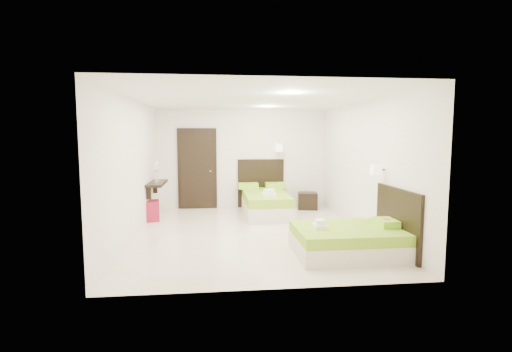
{
  "coord_description": "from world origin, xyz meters",
  "views": [
    {
      "loc": [
        -0.7,
        -7.14,
        1.89
      ],
      "look_at": [
        0.1,
        0.3,
        1.1
      ],
      "focal_mm": 26.0,
      "sensor_mm": 36.0,
      "label": 1
    }
  ],
  "objects": [
    {
      "name": "ottoman",
      "position": [
        -2.23,
        1.33,
        0.23
      ],
      "size": [
        0.52,
        0.52,
        0.45
      ],
      "primitive_type": "cube",
      "rotation": [
        0.0,
        0.0,
        0.17
      ],
      "color": "maroon",
      "rests_on": "ground"
    },
    {
      "name": "bed_double",
      "position": [
        1.47,
        -1.5,
        0.25
      ],
      "size": [
        1.7,
        1.45,
        1.41
      ],
      "color": "beige",
      "rests_on": "ground"
    },
    {
      "name": "console_shelf",
      "position": [
        -2.08,
        1.6,
        0.82
      ],
      "size": [
        0.35,
        1.2,
        0.78
      ],
      "color": "black",
      "rests_on": "ground"
    },
    {
      "name": "nightstand",
      "position": [
        1.68,
        2.29,
        0.22
      ],
      "size": [
        0.56,
        0.52,
        0.44
      ],
      "primitive_type": "cube",
      "rotation": [
        0.0,
        0.0,
        -0.18
      ],
      "color": "black",
      "rests_on": "ground"
    },
    {
      "name": "floor",
      "position": [
        0.0,
        0.0,
        0.0
      ],
      "size": [
        5.5,
        5.5,
        0.0
      ],
      "primitive_type": "plane",
      "color": "beige",
      "rests_on": "ground"
    },
    {
      "name": "door",
      "position": [
        -1.2,
        2.7,
        1.05
      ],
      "size": [
        1.02,
        0.15,
        2.14
      ],
      "color": "black",
      "rests_on": "ground"
    },
    {
      "name": "bed_single",
      "position": [
        0.49,
        1.81,
        0.32
      ],
      "size": [
        1.24,
        2.07,
        1.71
      ],
      "color": "beige",
      "rests_on": "ground"
    }
  ]
}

